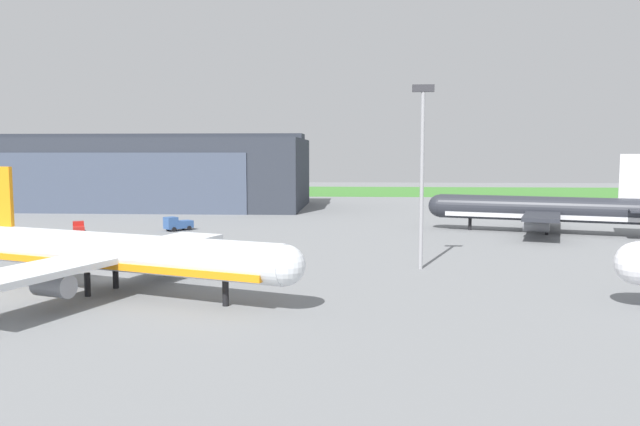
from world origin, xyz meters
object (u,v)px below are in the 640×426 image
object	(u,v)px
pushback_tractor	(177,224)
apron_light_mast	(422,163)
airliner_far_right	(538,210)
fuel_bowser	(79,229)
maintenance_hangar	(125,173)
airliner_near_right	(112,253)

from	to	relation	value
pushback_tractor	apron_light_mast	distance (m)	51.06
airliner_far_right	fuel_bowser	world-z (taller)	airliner_far_right
maintenance_hangar	apron_light_mast	distance (m)	100.88
airliner_far_right	pushback_tractor	size ratio (longest dim) A/B	7.21
maintenance_hangar	airliner_near_right	bearing A→B (deg)	-69.39
maintenance_hangar	pushback_tractor	xyz separation A→B (m)	(26.47, -45.12, -7.27)
airliner_near_right	pushback_tractor	size ratio (longest dim) A/B	7.63
airliner_near_right	airliner_far_right	world-z (taller)	airliner_far_right
pushback_tractor	airliner_near_right	bearing A→B (deg)	-80.19
airliner_near_right	apron_light_mast	xyz separation A→B (m)	(29.81, 14.24, 8.17)
airliner_far_right	pushback_tractor	distance (m)	60.35
airliner_near_right	apron_light_mast	bearing A→B (deg)	25.53
airliner_far_right	pushback_tractor	world-z (taller)	airliner_far_right
apron_light_mast	maintenance_hangar	bearing A→B (deg)	129.67
maintenance_hangar	airliner_near_right	world-z (taller)	maintenance_hangar
maintenance_hangar	fuel_bowser	xyz separation A→B (m)	(12.47, -52.01, -7.41)
airliner_far_right	fuel_bowser	distance (m)	74.72
pushback_tractor	maintenance_hangar	bearing A→B (deg)	120.40
maintenance_hangar	airliner_near_right	size ratio (longest dim) A/B	2.39
pushback_tractor	apron_light_mast	xyz separation A→B (m)	(37.89, -32.48, 10.79)
fuel_bowser	apron_light_mast	xyz separation A→B (m)	(51.88, -25.60, 10.94)
airliner_near_right	fuel_bowser	bearing A→B (deg)	118.99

